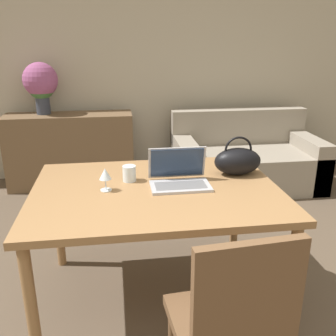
{
  "coord_description": "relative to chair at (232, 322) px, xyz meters",
  "views": [
    {
      "loc": [
        -0.17,
        -1.27,
        1.61
      ],
      "look_at": [
        0.12,
        0.76,
        0.89
      ],
      "focal_mm": 40.0,
      "sensor_mm": 36.0,
      "label": 1
    }
  ],
  "objects": [
    {
      "name": "sideboard",
      "position": [
        -0.94,
        2.97,
        -0.12
      ],
      "size": [
        1.38,
        0.4,
        0.82
      ],
      "color": "brown",
      "rests_on": "ground_plane"
    },
    {
      "name": "handbag",
      "position": [
        0.34,
        1.02,
        0.33
      ],
      "size": [
        0.3,
        0.18,
        0.25
      ],
      "color": "black",
      "rests_on": "dining_table"
    },
    {
      "name": "chair",
      "position": [
        0.0,
        0.0,
        0.0
      ],
      "size": [
        0.48,
        0.48,
        0.96
      ],
      "rotation": [
        0.0,
        0.0,
        0.09
      ],
      "color": "brown",
      "rests_on": "ground_plane"
    },
    {
      "name": "couch",
      "position": [
        1.01,
        2.71,
        -0.25
      ],
      "size": [
        1.59,
        0.9,
        0.82
      ],
      "color": "gray",
      "rests_on": "ground_plane"
    },
    {
      "name": "wall_back",
      "position": [
        -0.26,
        3.31,
        0.82
      ],
      "size": [
        10.0,
        0.06,
        2.7
      ],
      "color": "#BCB29E",
      "rests_on": "ground_plane"
    },
    {
      "name": "dining_table",
      "position": [
        -0.21,
        0.86,
        0.17
      ],
      "size": [
        1.44,
        1.07,
        0.77
      ],
      "color": "olive",
      "rests_on": "ground_plane"
    },
    {
      "name": "drinking_glass",
      "position": [
        -0.36,
        1.0,
        0.29
      ],
      "size": [
        0.08,
        0.08,
        0.1
      ],
      "color": "silver",
      "rests_on": "dining_table"
    },
    {
      "name": "wine_glass",
      "position": [
        -0.5,
        0.86,
        0.34
      ],
      "size": [
        0.07,
        0.07,
        0.14
      ],
      "color": "silver",
      "rests_on": "dining_table"
    },
    {
      "name": "flower_vase",
      "position": [
        -1.2,
        3.03,
        0.62
      ],
      "size": [
        0.37,
        0.37,
        0.55
      ],
      "color": "#333847",
      "rests_on": "sideboard"
    },
    {
      "name": "laptop",
      "position": [
        -0.07,
        0.91,
        0.3
      ],
      "size": [
        0.35,
        0.25,
        0.21
      ],
      "color": "#ADADB2",
      "rests_on": "dining_table"
    }
  ]
}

